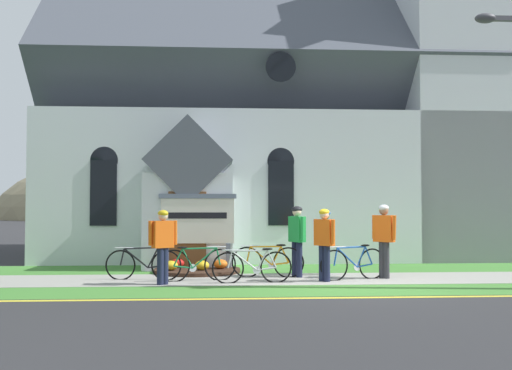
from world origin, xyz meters
TOP-DOWN VIEW (x-y plane):
  - ground at (0.00, 4.00)m, footprint 140.00×140.00m
  - sidewalk_slab at (-0.97, 1.50)m, footprint 32.00×2.18m
  - grass_verge at (-0.97, -0.37)m, footprint 32.00×1.57m
  - church_lawn at (-0.97, 3.75)m, footprint 24.00×2.32m
  - curb_paint_stripe at (-0.97, -1.31)m, footprint 28.00×0.16m
  - church_building at (-0.45, 9.04)m, footprint 15.25×10.71m
  - church_sign at (-3.35, 3.23)m, footprint 2.04×0.18m
  - flower_bed at (-3.37, 3.01)m, footprint 2.23×2.23m
  - bicycle_green at (-3.28, 1.27)m, footprint 1.79×0.40m
  - bicycle_silver at (-4.52, 1.55)m, footprint 1.78×0.24m
  - bicycle_red at (-1.60, 1.89)m, footprint 1.74×0.33m
  - bicycle_blue at (-2.03, 0.85)m, footprint 1.79×0.19m
  - bicycle_black at (0.34, 1.27)m, footprint 1.68×0.63m
  - cyclist_in_blue_jersey at (1.12, 1.46)m, footprint 0.48×0.61m
  - cyclist_in_yellow_jersey at (-4.00, 0.67)m, footprint 0.60×0.41m
  - cyclist_in_green_jersey at (-0.13, 2.29)m, footprint 0.30×0.68m
  - cyclist_in_white_jersey at (-0.90, 1.86)m, footprint 0.39×0.68m
  - cyclist_in_orange_jersey at (-0.39, 0.98)m, footprint 0.45×0.62m
  - distant_hill at (9.89, 75.72)m, footprint 92.14×54.00m

SIDE VIEW (x-z plane):
  - ground at x=0.00m, z-range 0.00..0.00m
  - distant_hill at x=9.89m, z-range -13.12..13.12m
  - curb_paint_stripe at x=-0.97m, z-range 0.00..0.01m
  - grass_verge at x=-0.97m, z-range 0.00..0.01m
  - church_lawn at x=-0.97m, z-range 0.00..0.01m
  - sidewalk_slab at x=-0.97m, z-range 0.00..0.01m
  - flower_bed at x=-3.37m, z-range -0.08..0.26m
  - bicycle_blue at x=-2.03m, z-range -0.03..0.77m
  - bicycle_silver at x=-4.52m, z-range -0.04..0.78m
  - bicycle_black at x=0.34m, z-range -0.04..0.80m
  - bicycle_red at x=-1.60m, z-range -0.02..0.79m
  - bicycle_green at x=-3.28m, z-range -0.02..0.79m
  - cyclist_in_green_jersey at x=-0.13m, z-range 0.13..1.74m
  - cyclist_in_yellow_jersey at x=-4.00m, z-range 0.13..1.76m
  - cyclist_in_orange_jersey at x=-0.39m, z-range 0.14..1.79m
  - cyclist_in_white_jersey at x=-0.90m, z-range 0.15..1.86m
  - cyclist_in_blue_jersey at x=1.12m, z-range 0.16..1.91m
  - church_sign at x=-3.35m, z-range 0.30..2.34m
  - church_building at x=-0.45m, z-range -1.97..11.13m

